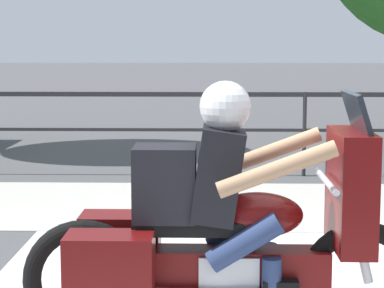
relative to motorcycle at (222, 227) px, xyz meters
The scene contains 3 objects.
sidewalk_band 3.97m from the motorcycle, 72.90° to the left, with size 44.00×2.40×0.01m, color #B7B2A8.
fence_railing 5.65m from the motorcycle, 78.27° to the left, with size 36.00×0.05×1.10m.
motorcycle is the anchor object (origin of this frame).
Camera 1 is at (-1.21, -4.50, 1.74)m, focal length 70.00 mm.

